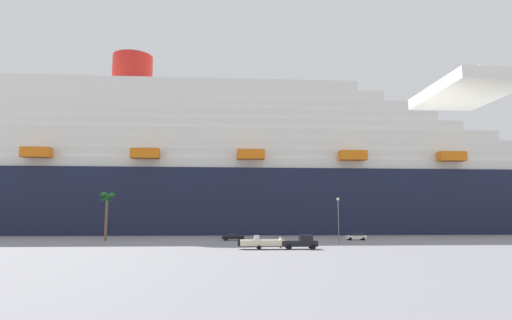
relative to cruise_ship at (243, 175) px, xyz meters
The scene contains 8 objects.
ground_plane 34.07m from the cruise_ship, 78.83° to the right, with size 600.00×600.00×0.00m, color gray.
cruise_ship is the anchor object (origin of this frame).
pickup_truck 77.23m from the cruise_ship, 80.28° to the right, with size 5.75×2.66×2.20m.
small_boat_on_trailer 76.99m from the cruise_ship, 84.61° to the right, with size 8.99×2.60×2.15m.
palm_tree 56.36m from the cruise_ship, 120.20° to the right, with size 3.58×3.43×10.58m.
street_lamp 62.90m from the cruise_ship, 69.65° to the right, with size 0.56×0.56×8.84m.
parked_car_white_van 55.94m from the cruise_ship, 58.98° to the right, with size 4.49×2.26×1.58m.
parked_car_black_coupe 51.09m from the cruise_ship, 89.90° to the right, with size 4.79×2.03×1.58m.
Camera 1 is at (1.35, -87.09, 4.79)m, focal length 30.96 mm.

